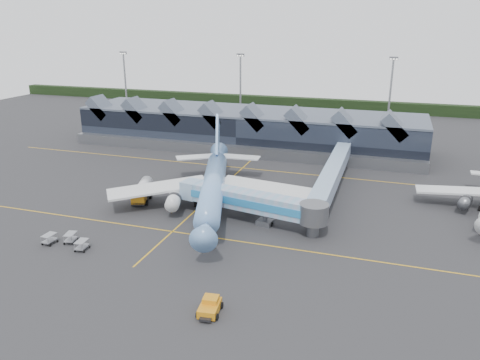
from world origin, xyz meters
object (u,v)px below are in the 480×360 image
(main_airliner, at_px, (213,184))
(jet_bridge, at_px, (259,203))
(fuel_truck, at_px, (143,190))
(pushback_tug, at_px, (210,307))

(main_airliner, relative_size, jet_bridge, 1.65)
(jet_bridge, relative_size, fuel_truck, 2.67)
(fuel_truck, xyz_separation_m, pushback_tug, (25.36, -29.93, -1.07))
(main_airliner, distance_m, fuel_truck, 14.06)
(main_airliner, xyz_separation_m, pushback_tug, (11.52, -30.78, -3.39))
(pushback_tug, bearing_deg, fuel_truck, 123.27)
(pushback_tug, bearing_deg, jet_bridge, 86.67)
(fuel_truck, height_order, pushback_tug, fuel_truck)
(jet_bridge, xyz_separation_m, pushback_tug, (1.65, -25.63, -2.83))
(pushback_tug, bearing_deg, main_airliner, 103.52)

